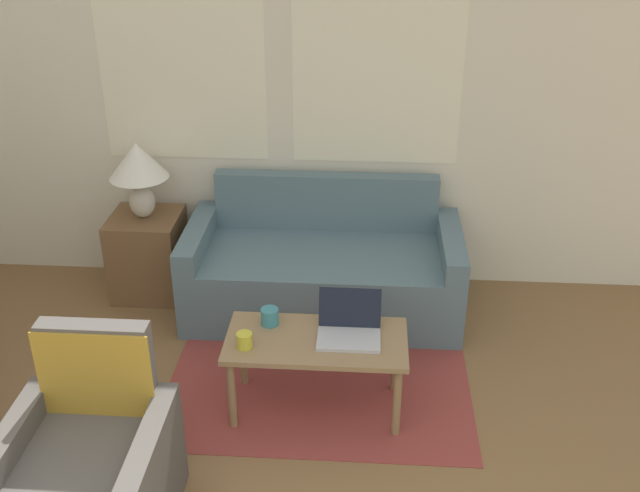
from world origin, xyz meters
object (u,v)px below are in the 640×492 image
couch (324,270)px  coffee_table (316,348)px  laptop (349,327)px  armchair (91,473)px  cup_yellow (244,340)px  table_lamp (138,167)px  cup_navy (270,317)px

couch → coffee_table: size_ratio=1.85×
laptop → coffee_table: bearing=-167.0°
laptop → couch: bearing=101.0°
armchair → coffee_table: 1.29m
armchair → cup_yellow: 0.99m
couch → armchair: 2.16m
table_lamp → laptop: size_ratio=1.56×
coffee_table → laptop: size_ratio=2.90×
laptop → cup_yellow: laptop is taller
cup_yellow → couch: bearing=74.2°
table_lamp → couch: bearing=-5.0°
couch → cup_navy: bearing=-103.7°
table_lamp → cup_navy: size_ratio=5.36×
couch → cup_yellow: size_ratio=21.33×
coffee_table → couch: bearing=91.6°
couch → table_lamp: size_ratio=3.45×
table_lamp → laptop: 1.89m
table_lamp → armchair: bearing=-81.5°
cup_navy → cup_yellow: (-0.10, -0.23, -0.01)m
couch → coffee_table: 1.09m
armchair → coffee_table: bearing=42.6°
table_lamp → coffee_table: (1.26, -1.19, -0.54)m
cup_navy → cup_yellow: cup_navy is taller
table_lamp → laptop: bearing=-38.9°
cup_navy → armchair: bearing=-124.4°
cup_yellow → cup_navy: bearing=65.6°
armchair → coffee_table: armchair is taller
coffee_table → cup_yellow: (-0.37, -0.10, 0.10)m
coffee_table → table_lamp: bearing=136.5°
laptop → cup_yellow: 0.56m
cup_navy → cup_yellow: size_ratio=1.15×
couch → laptop: bearing=-79.0°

